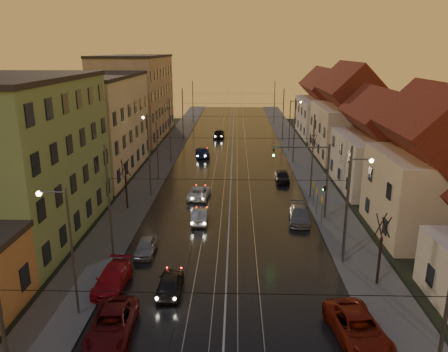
# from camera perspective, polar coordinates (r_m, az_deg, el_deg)

# --- Properties ---
(ground) EXTENTS (160.00, 160.00, 0.00)m
(ground) POSITION_cam_1_polar(r_m,az_deg,el_deg) (25.74, -0.02, -20.50)
(ground) COLOR black
(ground) RESTS_ON ground
(road) EXTENTS (16.00, 120.00, 0.04)m
(road) POSITION_cam_1_polar(r_m,az_deg,el_deg) (62.54, 1.02, 2.02)
(road) COLOR black
(road) RESTS_ON ground
(sidewalk_left) EXTENTS (4.00, 120.00, 0.15)m
(sidewalk_left) POSITION_cam_1_polar(r_m,az_deg,el_deg) (63.41, -8.06, 2.11)
(sidewalk_left) COLOR #4C4C4C
(sidewalk_left) RESTS_ON ground
(sidewalk_right) EXTENTS (4.00, 120.00, 0.15)m
(sidewalk_right) POSITION_cam_1_polar(r_m,az_deg,el_deg) (63.23, 10.13, 1.97)
(sidewalk_right) COLOR #4C4C4C
(sidewalk_right) RESTS_ON ground
(tram_rail_0) EXTENTS (0.06, 120.00, 0.03)m
(tram_rail_0) POSITION_cam_1_polar(r_m,az_deg,el_deg) (62.59, -0.99, 2.06)
(tram_rail_0) COLOR gray
(tram_rail_0) RESTS_ON road
(tram_rail_1) EXTENTS (0.06, 120.00, 0.03)m
(tram_rail_1) POSITION_cam_1_polar(r_m,az_deg,el_deg) (62.54, 0.32, 2.05)
(tram_rail_1) COLOR gray
(tram_rail_1) RESTS_ON road
(tram_rail_2) EXTENTS (0.06, 120.00, 0.03)m
(tram_rail_2) POSITION_cam_1_polar(r_m,az_deg,el_deg) (62.53, 1.73, 2.04)
(tram_rail_2) COLOR gray
(tram_rail_2) RESTS_ON road
(tram_rail_3) EXTENTS (0.06, 120.00, 0.03)m
(tram_rail_3) POSITION_cam_1_polar(r_m,az_deg,el_deg) (62.55, 3.04, 2.03)
(tram_rail_3) COLOR gray
(tram_rail_3) RESTS_ON road
(apartment_left_1) EXTENTS (10.00, 18.00, 13.00)m
(apartment_left_1) POSITION_cam_1_polar(r_m,az_deg,el_deg) (40.06, -25.30, 1.84)
(apartment_left_1) COLOR #73965F
(apartment_left_1) RESTS_ON ground
(apartment_left_2) EXTENTS (10.00, 20.00, 12.00)m
(apartment_left_2) POSITION_cam_1_polar(r_m,az_deg,el_deg) (58.30, -16.59, 6.30)
(apartment_left_2) COLOR beige
(apartment_left_2) RESTS_ON ground
(apartment_left_3) EXTENTS (10.00, 24.00, 14.00)m
(apartment_left_3) POSITION_cam_1_polar(r_m,az_deg,el_deg) (81.11, -11.46, 10.00)
(apartment_left_3) COLOR #9C7C64
(apartment_left_3) RESTS_ON ground
(house_right_1) EXTENTS (8.67, 10.20, 10.80)m
(house_right_1) POSITION_cam_1_polar(r_m,az_deg,el_deg) (40.46, 25.48, 0.40)
(house_right_1) COLOR beige
(house_right_1) RESTS_ON ground
(house_right_2) EXTENTS (9.18, 12.24, 9.20)m
(house_right_2) POSITION_cam_1_polar(r_m,az_deg,el_deg) (52.43, 19.85, 3.44)
(house_right_2) COLOR silver
(house_right_2) RESTS_ON ground
(house_right_3) EXTENTS (9.18, 14.28, 11.50)m
(house_right_3) POSITION_cam_1_polar(r_m,az_deg,el_deg) (66.40, 16.04, 7.32)
(house_right_3) COLOR beige
(house_right_3) RESTS_ON ground
(house_right_4) EXTENTS (9.18, 16.32, 10.00)m
(house_right_4) POSITION_cam_1_polar(r_m,az_deg,el_deg) (83.89, 13.03, 8.75)
(house_right_4) COLOR silver
(house_right_4) RESTS_ON ground
(catenary_pole_l_0) EXTENTS (0.16, 0.16, 9.00)m
(catenary_pole_l_0) POSITION_cam_1_polar(r_m,az_deg,el_deg) (20.42, -26.86, -17.99)
(catenary_pole_l_0) COLOR #595B60
(catenary_pole_l_0) RESTS_ON ground
(catenary_pole_r_0) EXTENTS (0.16, 0.16, 9.00)m
(catenary_pole_r_0) POSITION_cam_1_polar(r_m,az_deg,el_deg) (19.92, 26.53, -18.87)
(catenary_pole_r_0) COLOR #595B60
(catenary_pole_r_0) RESTS_ON ground
(catenary_pole_l_1) EXTENTS (0.16, 0.16, 9.00)m
(catenary_pole_l_1) POSITION_cam_1_polar(r_m,az_deg,el_deg) (32.87, -14.75, -3.67)
(catenary_pole_l_1) COLOR #595B60
(catenary_pole_l_1) RESTS_ON ground
(catenary_pole_r_1) EXTENTS (0.16, 0.16, 9.00)m
(catenary_pole_r_1) POSITION_cam_1_polar(r_m,az_deg,el_deg) (32.56, 15.79, -3.95)
(catenary_pole_r_1) COLOR #595B60
(catenary_pole_r_1) RESTS_ON ground
(catenary_pole_l_2) EXTENTS (0.16, 0.16, 9.00)m
(catenary_pole_l_2) POSITION_cam_1_polar(r_m,az_deg,el_deg) (46.84, -9.76, 2.56)
(catenary_pole_l_2) COLOR #595B60
(catenary_pole_l_2) RESTS_ON ground
(catenary_pole_r_2) EXTENTS (0.16, 0.16, 9.00)m
(catenary_pole_r_2) POSITION_cam_1_polar(r_m,az_deg,el_deg) (46.62, 11.47, 2.40)
(catenary_pole_r_2) COLOR #595B60
(catenary_pole_r_2) RESTS_ON ground
(catenary_pole_l_3) EXTENTS (0.16, 0.16, 9.00)m
(catenary_pole_l_3) POSITION_cam_1_polar(r_m,az_deg,el_deg) (61.30, -7.07, 5.89)
(catenary_pole_l_3) COLOR #595B60
(catenary_pole_l_3) RESTS_ON ground
(catenary_pole_r_3) EXTENTS (0.16, 0.16, 9.00)m
(catenary_pole_r_3) POSITION_cam_1_polar(r_m,az_deg,el_deg) (61.13, 9.16, 5.78)
(catenary_pole_r_3) COLOR #595B60
(catenary_pole_r_3) RESTS_ON ground
(catenary_pole_l_4) EXTENTS (0.16, 0.16, 9.00)m
(catenary_pole_l_4) POSITION_cam_1_polar(r_m,az_deg,el_deg) (75.97, -5.41, 7.94)
(catenary_pole_l_4) COLOR #595B60
(catenary_pole_l_4) RESTS_ON ground
(catenary_pole_r_4) EXTENTS (0.16, 0.16, 9.00)m
(catenary_pole_r_4) POSITION_cam_1_polar(r_m,az_deg,el_deg) (75.83, 7.73, 7.85)
(catenary_pole_r_4) COLOR #595B60
(catenary_pole_r_4) RESTS_ON ground
(catenary_pole_l_5) EXTENTS (0.16, 0.16, 9.00)m
(catenary_pole_l_5) POSITION_cam_1_polar(r_m,az_deg,el_deg) (93.71, -4.08, 9.54)
(catenary_pole_l_5) COLOR #595B60
(catenary_pole_l_5) RESTS_ON ground
(catenary_pole_r_5) EXTENTS (0.16, 0.16, 9.00)m
(catenary_pole_r_5) POSITION_cam_1_polar(r_m,az_deg,el_deg) (93.60, 6.60, 9.46)
(catenary_pole_r_5) COLOR #595B60
(catenary_pole_r_5) RESTS_ON ground
(street_lamp_0) EXTENTS (1.75, 0.32, 8.00)m
(street_lamp_0) POSITION_cam_1_polar(r_m,az_deg,el_deg) (26.76, -19.97, -7.93)
(street_lamp_0) COLOR #595B60
(street_lamp_0) RESTS_ON ground
(street_lamp_1) EXTENTS (1.75, 0.32, 8.00)m
(street_lamp_1) POSITION_cam_1_polar(r_m,az_deg,el_deg) (33.47, 16.28, -2.73)
(street_lamp_1) COLOR #595B60
(street_lamp_1) RESTS_ON ground
(street_lamp_2) EXTENTS (1.75, 0.32, 8.00)m
(street_lamp_2) POSITION_cam_1_polar(r_m,az_deg,el_deg) (52.60, -9.07, 4.52)
(street_lamp_2) COLOR #595B60
(street_lamp_2) RESTS_ON ground
(street_lamp_3) EXTENTS (1.75, 0.32, 8.00)m
(street_lamp_3) POSITION_cam_1_polar(r_m,az_deg,el_deg) (67.98, 8.86, 7.17)
(street_lamp_3) COLOR #595B60
(street_lamp_3) RESTS_ON ground
(traffic_light_mast) EXTENTS (5.30, 0.32, 7.20)m
(traffic_light_mast) POSITION_cam_1_polar(r_m,az_deg,el_deg) (40.77, 12.02, 0.53)
(traffic_light_mast) COLOR #595B60
(traffic_light_mast) RESTS_ON ground
(bare_tree_0) EXTENTS (1.09, 1.09, 5.11)m
(bare_tree_0) POSITION_cam_1_polar(r_m,az_deg,el_deg) (43.96, -12.67, -1.24)
(bare_tree_0) COLOR black
(bare_tree_0) RESTS_ON ground
(bare_tree_1) EXTENTS (1.09, 1.09, 5.11)m
(bare_tree_1) POSITION_cam_1_polar(r_m,az_deg,el_deg) (31.11, 19.72, -9.30)
(bare_tree_1) COLOR black
(bare_tree_1) RESTS_ON ground
(bare_tree_2) EXTENTS (1.09, 1.09, 5.11)m
(bare_tree_2) POSITION_cam_1_polar(r_m,az_deg,el_deg) (56.98, 11.50, 2.83)
(bare_tree_2) COLOR black
(bare_tree_2) RESTS_ON ground
(driving_car_0) EXTENTS (1.62, 3.93, 1.33)m
(driving_car_0) POSITION_cam_1_polar(r_m,az_deg,el_deg) (29.64, -7.05, -13.69)
(driving_car_0) COLOR black
(driving_car_0) RESTS_ON ground
(driving_car_1) EXTENTS (1.44, 4.02, 1.32)m
(driving_car_1) POSITION_cam_1_polar(r_m,az_deg,el_deg) (40.40, -3.15, -5.17)
(driving_car_1) COLOR #AAAAB0
(driving_car_1) RESTS_ON ground
(driving_car_2) EXTENTS (2.50, 4.65, 1.24)m
(driving_car_2) POSITION_cam_1_polar(r_m,az_deg,el_deg) (46.88, -3.27, -2.15)
(driving_car_2) COLOR white
(driving_car_2) RESTS_ON ground
(driving_car_3) EXTENTS (2.59, 5.10, 1.42)m
(driving_car_3) POSITION_cam_1_polar(r_m,az_deg,el_deg) (64.91, -2.83, 3.16)
(driving_car_3) COLOR navy
(driving_car_3) RESTS_ON ground
(driving_car_4) EXTENTS (1.97, 4.67, 1.57)m
(driving_car_4) POSITION_cam_1_polar(r_m,az_deg,el_deg) (78.91, -0.68, 5.58)
(driving_car_4) COLOR black
(driving_car_4) RESTS_ON ground
(parked_left_1) EXTENTS (2.57, 5.17, 1.41)m
(parked_left_1) POSITION_cam_1_polar(r_m,az_deg,el_deg) (26.39, -14.42, -18.17)
(parked_left_1) COLOR #5B0F13
(parked_left_1) RESTS_ON ground
(parked_left_2) EXTENTS (2.02, 4.69, 1.35)m
(parked_left_2) POSITION_cam_1_polar(r_m,az_deg,el_deg) (30.81, -14.38, -12.86)
(parked_left_2) COLOR #A9101C
(parked_left_2) RESTS_ON ground
(parked_left_3) EXTENTS (1.48, 3.62, 1.23)m
(parked_left_3) POSITION_cam_1_polar(r_m,az_deg,el_deg) (34.98, -10.21, -9.03)
(parked_left_3) COLOR #9A9BA0
(parked_left_3) RESTS_ON ground
(parked_right_0) EXTENTS (3.23, 5.73, 1.51)m
(parked_right_0) POSITION_cam_1_polar(r_m,az_deg,el_deg) (26.23, 17.10, -18.51)
(parked_right_0) COLOR maroon
(parked_right_0) RESTS_ON ground
(parked_right_1) EXTENTS (2.40, 4.86, 1.36)m
(parked_right_1) POSITION_cam_1_polar(r_m,az_deg,el_deg) (41.09, 9.83, -4.99)
(parked_right_1) COLOR gray
(parked_right_1) RESTS_ON ground
(parked_right_2) EXTENTS (1.69, 4.02, 1.36)m
(parked_right_2) POSITION_cam_1_polar(r_m,az_deg,el_deg) (52.93, 7.63, -0.04)
(parked_right_2) COLOR black
(parked_right_2) RESTS_ON ground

